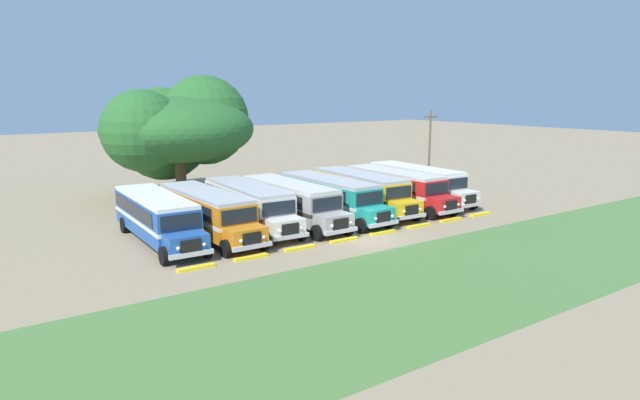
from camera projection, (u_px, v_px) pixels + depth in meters
ground_plane at (369, 239)px, 33.82m from camera, size 220.00×220.00×0.00m
foreground_grass_strip at (471, 273)px, 27.45m from camera, size 80.00×11.01×0.01m
parked_bus_slot_0 at (157, 216)px, 33.05m from camera, size 2.94×10.87×2.82m
parked_bus_slot_1 at (207, 211)px, 34.34m from camera, size 2.86×10.86×2.82m
parked_bus_slot_2 at (249, 204)px, 36.62m from camera, size 3.17×10.91×2.82m
parked_bus_slot_3 at (291, 201)px, 37.73m from camera, size 2.68×10.84×2.82m
parked_bus_slot_4 at (331, 196)px, 39.55m from camera, size 2.75×10.85×2.82m
parked_bus_slot_5 at (362, 190)px, 41.83m from camera, size 3.15×10.90×2.82m
parked_bus_slot_6 at (396, 187)px, 43.22m from camera, size 2.69×10.84×2.82m
parked_bus_slot_7 at (418, 182)px, 45.53m from camera, size 2.97×10.88×2.82m
curb_wheelstop_0 at (196, 268)px, 28.06m from camera, size 2.00×0.36×0.15m
curb_wheelstop_1 at (251, 257)px, 29.83m from camera, size 2.00×0.36×0.15m
curb_wheelstop_2 at (300, 248)px, 31.59m from camera, size 2.00×0.36×0.15m
curb_wheelstop_3 at (344, 240)px, 33.36m from camera, size 2.00×0.36×0.15m
curb_wheelstop_4 at (383, 232)px, 35.13m from camera, size 2.00×0.36×0.15m
curb_wheelstop_5 at (418, 226)px, 36.89m from camera, size 2.00×0.36×0.15m
curb_wheelstop_6 at (451, 220)px, 38.66m from camera, size 2.00×0.36×0.15m
curb_wheelstop_7 at (480, 214)px, 40.42m from camera, size 2.00×0.36×0.15m
broad_shade_tree at (176, 129)px, 46.46m from camera, size 13.18×13.49×10.38m
utility_pole at (429, 148)px, 50.02m from camera, size 1.80×0.20×7.32m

